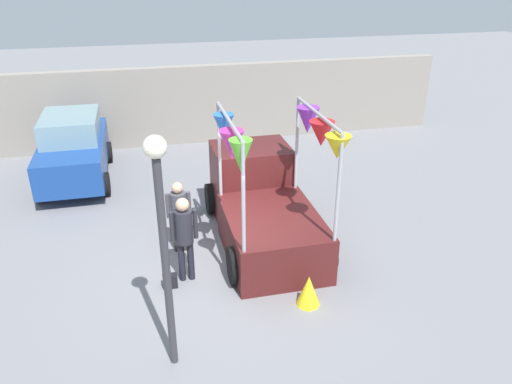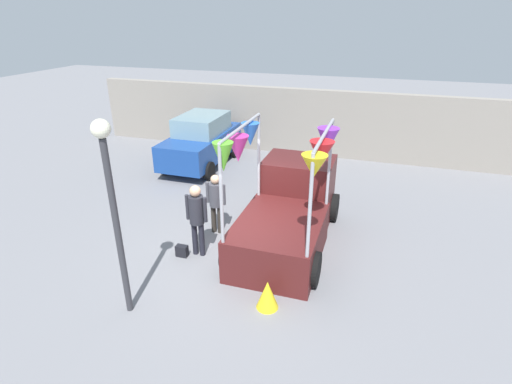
{
  "view_description": "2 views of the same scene",
  "coord_description": "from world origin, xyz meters",
  "px_view_note": "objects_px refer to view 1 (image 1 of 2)",
  "views": [
    {
      "loc": [
        -1.47,
        -8.68,
        5.82
      ],
      "look_at": [
        0.63,
        0.11,
        1.55
      ],
      "focal_mm": 35.0,
      "sensor_mm": 36.0,
      "label": 1
    },
    {
      "loc": [
        2.89,
        -7.63,
        5.29
      ],
      "look_at": [
        0.32,
        0.4,
        1.49
      ],
      "focal_mm": 28.0,
      "sensor_mm": 36.0,
      "label": 2
    }
  ],
  "objects_px": {
    "parked_car": "(73,148)",
    "street_lamp": "(162,225)",
    "handbag": "(170,281)",
    "person_vendor": "(179,211)",
    "vendor_truck": "(261,200)",
    "folded_kite_bundle_sunflower": "(308,290)",
    "person_customer": "(184,231)"
  },
  "relations": [
    {
      "from": "parked_car",
      "to": "street_lamp",
      "type": "bearing_deg",
      "value": -75.26
    },
    {
      "from": "handbag",
      "to": "person_vendor",
      "type": "bearing_deg",
      "value": 75.28
    },
    {
      "from": "parked_car",
      "to": "person_vendor",
      "type": "height_order",
      "value": "parked_car"
    },
    {
      "from": "handbag",
      "to": "vendor_truck",
      "type": "bearing_deg",
      "value": 35.83
    },
    {
      "from": "handbag",
      "to": "street_lamp",
      "type": "xyz_separation_m",
      "value": [
        -0.1,
        -1.99,
        2.34
      ]
    },
    {
      "from": "parked_car",
      "to": "folded_kite_bundle_sunflower",
      "type": "xyz_separation_m",
      "value": [
        4.6,
        -6.99,
        -0.64
      ]
    },
    {
      "from": "parked_car",
      "to": "vendor_truck",
      "type": "bearing_deg",
      "value": -44.36
    },
    {
      "from": "person_vendor",
      "to": "folded_kite_bundle_sunflower",
      "type": "bearing_deg",
      "value": -49.42
    },
    {
      "from": "folded_kite_bundle_sunflower",
      "to": "vendor_truck",
      "type": "bearing_deg",
      "value": 94.73
    },
    {
      "from": "handbag",
      "to": "street_lamp",
      "type": "distance_m",
      "value": 3.07
    },
    {
      "from": "vendor_truck",
      "to": "person_vendor",
      "type": "height_order",
      "value": "vendor_truck"
    },
    {
      "from": "person_customer",
      "to": "folded_kite_bundle_sunflower",
      "type": "relative_size",
      "value": 2.97
    },
    {
      "from": "folded_kite_bundle_sunflower",
      "to": "street_lamp",
      "type": "bearing_deg",
      "value": -160.82
    },
    {
      "from": "street_lamp",
      "to": "folded_kite_bundle_sunflower",
      "type": "distance_m",
      "value": 3.45
    },
    {
      "from": "vendor_truck",
      "to": "person_vendor",
      "type": "xyz_separation_m",
      "value": [
        -1.86,
        -0.27,
        0.09
      ]
    },
    {
      "from": "person_vendor",
      "to": "handbag",
      "type": "distance_m",
      "value": 1.6
    },
    {
      "from": "folded_kite_bundle_sunflower",
      "to": "parked_car",
      "type": "bearing_deg",
      "value": 123.36
    },
    {
      "from": "person_customer",
      "to": "person_vendor",
      "type": "distance_m",
      "value": 1.13
    },
    {
      "from": "person_vendor",
      "to": "vendor_truck",
      "type": "bearing_deg",
      "value": 8.36
    },
    {
      "from": "person_vendor",
      "to": "handbag",
      "type": "relative_size",
      "value": 5.76
    },
    {
      "from": "street_lamp",
      "to": "folded_kite_bundle_sunflower",
      "type": "xyz_separation_m",
      "value": [
        2.53,
        0.88,
        -2.18
      ]
    },
    {
      "from": "vendor_truck",
      "to": "folded_kite_bundle_sunflower",
      "type": "xyz_separation_m",
      "value": [
        0.22,
        -2.71,
        -0.58
      ]
    },
    {
      "from": "vendor_truck",
      "to": "street_lamp",
      "type": "relative_size",
      "value": 1.07
    },
    {
      "from": "person_customer",
      "to": "person_vendor",
      "type": "bearing_deg",
      "value": 90.16
    },
    {
      "from": "handbag",
      "to": "street_lamp",
      "type": "height_order",
      "value": "street_lamp"
    },
    {
      "from": "vendor_truck",
      "to": "handbag",
      "type": "height_order",
      "value": "vendor_truck"
    },
    {
      "from": "parked_car",
      "to": "person_customer",
      "type": "xyz_separation_m",
      "value": [
        2.52,
        -5.68,
        0.14
      ]
    },
    {
      "from": "person_customer",
      "to": "street_lamp",
      "type": "bearing_deg",
      "value": -101.59
    },
    {
      "from": "vendor_truck",
      "to": "parked_car",
      "type": "distance_m",
      "value": 6.13
    },
    {
      "from": "vendor_truck",
      "to": "parked_car",
      "type": "bearing_deg",
      "value": 135.64
    },
    {
      "from": "parked_car",
      "to": "person_customer",
      "type": "distance_m",
      "value": 6.21
    },
    {
      "from": "parked_car",
      "to": "folded_kite_bundle_sunflower",
      "type": "height_order",
      "value": "parked_car"
    }
  ]
}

